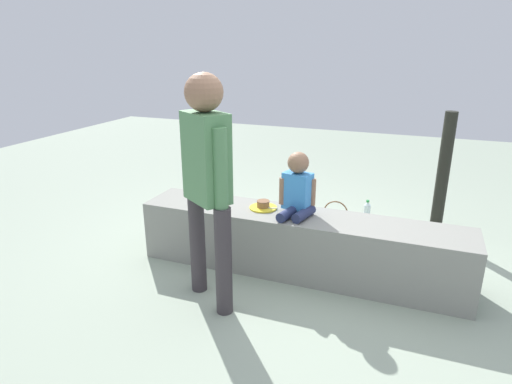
# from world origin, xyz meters

# --- Properties ---
(ground_plane) EXTENTS (12.00, 12.00, 0.00)m
(ground_plane) POSITION_xyz_m (0.00, 0.00, 0.00)
(ground_plane) COLOR #94A28E
(concrete_ledge) EXTENTS (2.54, 0.45, 0.48)m
(concrete_ledge) POSITION_xyz_m (0.00, 0.00, 0.24)
(concrete_ledge) COLOR gray
(concrete_ledge) RESTS_ON ground_plane
(child_seated) EXTENTS (0.28, 0.34, 0.48)m
(child_seated) POSITION_xyz_m (-0.03, 0.02, 0.70)
(child_seated) COLOR navy
(child_seated) RESTS_ON concrete_ledge
(adult_standing) EXTENTS (0.41, 0.34, 1.57)m
(adult_standing) POSITION_xyz_m (-0.46, -0.62, 0.95)
(adult_standing) COLOR #363034
(adult_standing) RESTS_ON ground_plane
(cake_plate) EXTENTS (0.22, 0.22, 0.07)m
(cake_plate) POSITION_xyz_m (-0.31, 0.04, 0.50)
(cake_plate) COLOR yellow
(cake_plate) RESTS_ON concrete_ledge
(gift_bag) EXTENTS (0.21, 0.08, 0.32)m
(gift_bag) POSITION_xyz_m (0.51, 0.49, 0.14)
(gift_bag) COLOR #59C6B2
(gift_bag) RESTS_ON ground_plane
(railing_post) EXTENTS (0.36, 0.36, 1.17)m
(railing_post) POSITION_xyz_m (1.02, 1.15, 0.44)
(railing_post) COLOR black
(railing_post) RESTS_ON ground_plane
(water_bottle_near_gift) EXTENTS (0.07, 0.07, 0.23)m
(water_bottle_near_gift) POSITION_xyz_m (0.37, 1.23, 0.11)
(water_bottle_near_gift) COLOR silver
(water_bottle_near_gift) RESTS_ON ground_plane
(party_cup_red) EXTENTS (0.08, 0.08, 0.11)m
(party_cup_red) POSITION_xyz_m (-0.25, 0.38, 0.06)
(party_cup_red) COLOR red
(party_cup_red) RESTS_ON ground_plane
(cake_box_white) EXTENTS (0.40, 0.38, 0.13)m
(cake_box_white) POSITION_xyz_m (0.97, 0.44, 0.07)
(cake_box_white) COLOR white
(cake_box_white) RESTS_ON ground_plane
(handbag_black_leather) EXTENTS (0.33, 0.10, 0.33)m
(handbag_black_leather) POSITION_xyz_m (-0.53, 0.54, 0.11)
(handbag_black_leather) COLOR black
(handbag_black_leather) RESTS_ON ground_plane
(handbag_brown_canvas) EXTENTS (0.30, 0.15, 0.37)m
(handbag_brown_canvas) POSITION_xyz_m (0.14, 0.73, 0.13)
(handbag_brown_canvas) COLOR brown
(handbag_brown_canvas) RESTS_ON ground_plane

